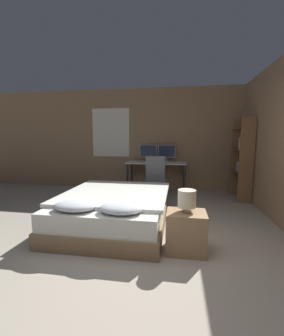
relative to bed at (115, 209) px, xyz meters
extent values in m
plane|color=#9E9384|center=(0.53, -1.35, -0.26)|extent=(20.00, 20.00, 0.00)
cube|color=#8E7051|center=(0.53, 2.71, 1.09)|extent=(12.00, 0.06, 2.70)
cube|color=silver|center=(-0.86, 2.67, 1.27)|extent=(1.04, 0.01, 1.31)
cube|color=black|center=(-0.86, 2.68, 1.27)|extent=(0.96, 0.01, 1.23)
cube|color=#846647|center=(0.00, 0.01, -0.15)|extent=(1.61, 2.04, 0.22)
cube|color=silver|center=(0.00, 0.01, 0.08)|extent=(1.55, 1.98, 0.25)
cube|color=silver|center=(0.00, 0.14, 0.23)|extent=(1.65, 1.71, 0.05)
ellipsoid|color=silver|center=(-0.30, -0.75, 0.27)|extent=(0.55, 0.38, 0.13)
ellipsoid|color=silver|center=(0.30, -0.75, 0.27)|extent=(0.55, 0.38, 0.13)
cube|color=#997551|center=(1.10, -0.68, -0.01)|extent=(0.48, 0.39, 0.50)
cylinder|color=gray|center=(1.10, -0.68, 0.25)|extent=(0.12, 0.12, 0.01)
cylinder|color=gray|center=(1.10, -0.68, 0.28)|extent=(0.02, 0.02, 0.05)
cylinder|color=beige|center=(1.10, -0.68, 0.41)|extent=(0.22, 0.22, 0.21)
cube|color=beige|center=(0.44, 2.34, 0.50)|extent=(1.52, 0.61, 0.03)
cylinder|color=#2D2D33|center=(-0.27, 2.08, 0.11)|extent=(0.05, 0.05, 0.75)
cylinder|color=#2D2D33|center=(1.15, 2.08, 0.11)|extent=(0.05, 0.05, 0.75)
cylinder|color=#2D2D33|center=(-0.27, 2.59, 0.11)|extent=(0.05, 0.05, 0.75)
cylinder|color=#2D2D33|center=(1.15, 2.59, 0.11)|extent=(0.05, 0.05, 0.75)
cylinder|color=#B7B7BC|center=(0.20, 2.54, 0.52)|extent=(0.16, 0.16, 0.01)
cylinder|color=#B7B7BC|center=(0.20, 2.54, 0.57)|extent=(0.03, 0.03, 0.09)
cube|color=#B7B7BC|center=(0.20, 2.54, 0.78)|extent=(0.45, 0.03, 0.33)
cube|color=#232D42|center=(0.20, 2.53, 0.78)|extent=(0.42, 0.00, 0.30)
cylinder|color=#B7B7BC|center=(0.69, 2.54, 0.52)|extent=(0.16, 0.16, 0.01)
cylinder|color=#B7B7BC|center=(0.69, 2.54, 0.57)|extent=(0.03, 0.03, 0.09)
cube|color=#B7B7BC|center=(0.69, 2.54, 0.78)|extent=(0.45, 0.03, 0.33)
cube|color=#232D42|center=(0.69, 2.53, 0.78)|extent=(0.42, 0.00, 0.30)
cube|color=#B7B7BC|center=(0.44, 2.14, 0.52)|extent=(0.42, 0.13, 0.02)
ellipsoid|color=#B7B7BC|center=(0.74, 2.14, 0.53)|extent=(0.07, 0.05, 0.04)
cylinder|color=black|center=(0.50, 1.69, -0.24)|extent=(0.52, 0.52, 0.04)
cylinder|color=gray|center=(0.50, 1.69, -0.06)|extent=(0.05, 0.05, 0.34)
cube|color=slate|center=(0.50, 1.69, 0.15)|extent=(0.47, 0.47, 0.07)
cube|color=slate|center=(0.50, 1.48, 0.46)|extent=(0.42, 0.05, 0.55)
cube|color=brown|center=(2.42, 1.63, 0.65)|extent=(0.30, 0.02, 1.83)
cube|color=brown|center=(2.42, 2.38, 0.65)|extent=(0.30, 0.02, 1.83)
cube|color=brown|center=(2.42, 2.01, 0.38)|extent=(0.30, 0.72, 0.02)
cube|color=brown|center=(2.42, 2.01, 0.87)|extent=(0.30, 0.72, 0.02)
cube|color=brown|center=(2.42, 2.01, 1.35)|extent=(0.30, 0.72, 0.02)
cube|color=#2D4784|center=(2.42, 1.67, 0.47)|extent=(0.24, 0.02, 0.17)
cube|color=teal|center=(2.42, 1.71, 0.48)|extent=(0.24, 0.03, 0.18)
cube|color=#337042|center=(2.42, 1.74, 0.50)|extent=(0.24, 0.02, 0.23)
cube|color=teal|center=(2.42, 1.78, 0.48)|extent=(0.24, 0.03, 0.19)
cube|color=#2D4784|center=(2.42, 1.81, 0.48)|extent=(0.24, 0.02, 0.18)
cube|color=#BCB29E|center=(2.42, 1.85, 0.49)|extent=(0.24, 0.03, 0.21)
cube|color=#7A387F|center=(2.42, 1.88, 0.49)|extent=(0.24, 0.03, 0.21)
cube|color=#BCB29E|center=(2.42, 1.93, 0.49)|extent=(0.24, 0.03, 0.21)
cube|color=#B2332D|center=(2.42, 1.67, 0.98)|extent=(0.24, 0.04, 0.20)
cube|color=#7A387F|center=(2.42, 1.72, 0.98)|extent=(0.24, 0.04, 0.19)
cube|color=#BCB29E|center=(2.42, 1.77, 0.99)|extent=(0.24, 0.03, 0.22)
cube|color=orange|center=(2.42, 1.81, 0.99)|extent=(0.24, 0.03, 0.21)
cube|color=#BCB29E|center=(2.42, 1.86, 1.01)|extent=(0.24, 0.04, 0.26)
camera|label=1|loc=(0.99, -3.36, 1.14)|focal=24.00mm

